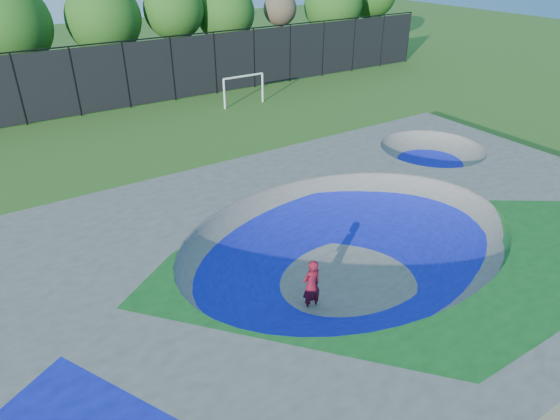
{
  "coord_description": "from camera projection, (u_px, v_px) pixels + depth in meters",
  "views": [
    {
      "loc": [
        -8.83,
        -9.61,
        9.32
      ],
      "look_at": [
        -0.6,
        3.0,
        1.1
      ],
      "focal_mm": 32.0,
      "sensor_mm": 36.0,
      "label": 1
    }
  ],
  "objects": [
    {
      "name": "soccer_goal",
      "position": [
        244.0,
        85.0,
        31.04
      ],
      "size": [
        2.86,
        0.12,
        1.89
      ],
      "color": "white",
      "rests_on": "ground"
    },
    {
      "name": "skate_deck",
      "position": [
        349.0,
        254.0,
        15.4
      ],
      "size": [
        22.0,
        14.0,
        1.5
      ],
      "primitive_type": "cube",
      "color": "gray",
      "rests_on": "ground"
    },
    {
      "name": "skateboard",
      "position": [
        311.0,
        308.0,
        14.26
      ],
      "size": [
        0.8,
        0.32,
        0.05
      ],
      "primitive_type": "cube",
      "rotation": [
        0.0,
        0.0,
        -0.13
      ],
      "color": "black",
      "rests_on": "ground"
    },
    {
      "name": "treeline",
      "position": [
        30.0,
        20.0,
        30.39
      ],
      "size": [
        53.08,
        7.45,
        8.66
      ],
      "color": "#4C3926",
      "rests_on": "ground"
    },
    {
      "name": "ground",
      "position": [
        348.0,
        274.0,
        15.76
      ],
      "size": [
        120.0,
        120.0,
        0.0
      ],
      "primitive_type": "plane",
      "color": "#2F5B19",
      "rests_on": "ground"
    },
    {
      "name": "skater",
      "position": [
        311.0,
        285.0,
        13.88
      ],
      "size": [
        0.61,
        0.4,
        1.65
      ],
      "primitive_type": "imported",
      "rotation": [
        0.0,
        0.0,
        3.16
      ],
      "color": "red",
      "rests_on": "ground"
    },
    {
      "name": "fence",
      "position": [
        126.0,
        74.0,
        30.19
      ],
      "size": [
        48.09,
        0.09,
        4.04
      ],
      "color": "black",
      "rests_on": "ground"
    }
  ]
}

